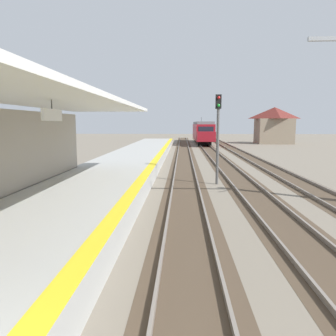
# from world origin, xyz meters

# --- Properties ---
(station_platform) EXTENTS (5.00, 80.00, 0.91)m
(station_platform) POSITION_xyz_m (-2.50, 16.00, 0.45)
(station_platform) COLOR #A8A8A3
(station_platform) RESTS_ON ground
(track_pair_nearest_platform) EXTENTS (2.34, 120.00, 0.16)m
(track_pair_nearest_platform) POSITION_xyz_m (1.90, 20.00, 0.05)
(track_pair_nearest_platform) COLOR #4C3D2D
(track_pair_nearest_platform) RESTS_ON ground
(track_pair_middle) EXTENTS (2.34, 120.00, 0.16)m
(track_pair_middle) POSITION_xyz_m (5.30, 20.00, 0.05)
(track_pair_middle) COLOR #4C3D2D
(track_pair_middle) RESTS_ON ground
(track_pair_far_side) EXTENTS (2.34, 120.00, 0.16)m
(track_pair_far_side) POSITION_xyz_m (8.70, 20.00, 0.05)
(track_pair_far_side) COLOR #4C3D2D
(track_pair_far_side) RESTS_ON ground
(approaching_train) EXTENTS (2.93, 19.60, 4.76)m
(approaching_train) POSITION_xyz_m (5.30, 57.10, 2.18)
(approaching_train) COLOR maroon
(approaching_train) RESTS_ON ground
(rail_signal_post) EXTENTS (0.32, 0.34, 5.20)m
(rail_signal_post) POSITION_xyz_m (3.76, 17.40, 3.19)
(rail_signal_post) COLOR #4C4C4C
(rail_signal_post) RESTS_ON ground
(distant_trackside_house) EXTENTS (6.60, 5.28, 6.40)m
(distant_trackside_house) POSITION_xyz_m (17.90, 57.04, 3.34)
(distant_trackside_house) COLOR #7F705B
(distant_trackside_house) RESTS_ON ground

